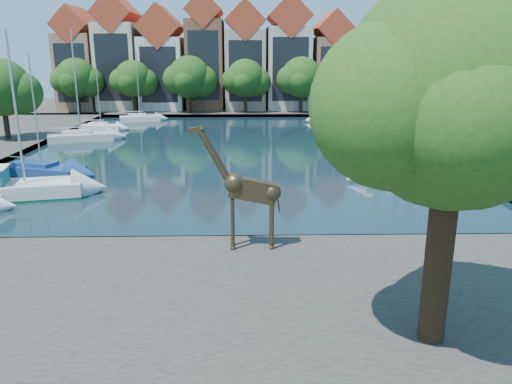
% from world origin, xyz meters
% --- Properties ---
extents(ground, '(160.00, 160.00, 0.00)m').
position_xyz_m(ground, '(0.00, 0.00, 0.00)').
color(ground, '#38332B').
rests_on(ground, ground).
extents(water_basin, '(38.00, 50.00, 0.08)m').
position_xyz_m(water_basin, '(0.00, 24.00, 0.04)').
color(water_basin, black).
rests_on(water_basin, ground).
extents(near_quay, '(50.00, 14.00, 0.50)m').
position_xyz_m(near_quay, '(0.00, -7.00, 0.25)').
color(near_quay, '#433F3A').
rests_on(near_quay, ground).
extents(far_quay, '(60.00, 16.00, 0.50)m').
position_xyz_m(far_quay, '(0.00, 56.00, 0.25)').
color(far_quay, '#433F3A').
rests_on(far_quay, ground).
extents(right_quay, '(14.00, 52.00, 0.50)m').
position_xyz_m(right_quay, '(25.00, 24.00, 0.25)').
color(right_quay, '#433F3A').
rests_on(right_quay, ground).
extents(plane_tree, '(8.32, 6.40, 10.62)m').
position_xyz_m(plane_tree, '(7.62, -9.01, 7.67)').
color(plane_tree, '#332114').
rests_on(plane_tree, near_quay).
extents(townhouse_west_end, '(5.44, 9.18, 14.93)m').
position_xyz_m(townhouse_west_end, '(-23.00, 55.99, 7.36)').
color(townhouse_west_end, '#946A51').
rests_on(townhouse_west_end, far_quay).
extents(townhouse_west_mid, '(5.94, 9.18, 16.79)m').
position_xyz_m(townhouse_west_mid, '(-17.00, 55.99, 8.23)').
color(townhouse_west_mid, beige).
rests_on(townhouse_west_mid, far_quay).
extents(townhouse_west_inner, '(6.43, 9.18, 15.15)m').
position_xyz_m(townhouse_west_inner, '(-10.50, 55.99, 7.35)').
color(townhouse_west_inner, silver).
rests_on(townhouse_west_inner, far_quay).
extents(townhouse_center, '(5.44, 9.18, 16.93)m').
position_xyz_m(townhouse_center, '(-4.00, 55.99, 8.36)').
color(townhouse_center, brown).
rests_on(townhouse_center, far_quay).
extents(townhouse_east_inner, '(5.94, 9.18, 15.79)m').
position_xyz_m(townhouse_east_inner, '(2.00, 55.99, 7.73)').
color(townhouse_east_inner, tan).
rests_on(townhouse_east_inner, far_quay).
extents(townhouse_east_mid, '(6.43, 9.18, 16.65)m').
position_xyz_m(townhouse_east_mid, '(8.50, 55.99, 8.10)').
color(townhouse_east_mid, beige).
rests_on(townhouse_east_mid, far_quay).
extents(townhouse_east_end, '(5.44, 9.18, 14.43)m').
position_xyz_m(townhouse_east_end, '(15.00, 55.99, 7.11)').
color(townhouse_east_end, brown).
rests_on(townhouse_east_end, far_quay).
extents(far_tree_far_west, '(7.28, 5.60, 7.68)m').
position_xyz_m(far_tree_far_west, '(-21.90, 50.49, 5.18)').
color(far_tree_far_west, '#332114').
rests_on(far_tree_far_west, far_quay).
extents(far_tree_west, '(6.76, 5.20, 7.36)m').
position_xyz_m(far_tree_west, '(-13.91, 50.49, 5.08)').
color(far_tree_west, '#332114').
rests_on(far_tree_west, far_quay).
extents(far_tree_mid_west, '(7.80, 6.00, 8.00)m').
position_xyz_m(far_tree_mid_west, '(-5.89, 50.49, 5.29)').
color(far_tree_mid_west, '#332114').
rests_on(far_tree_mid_west, far_quay).
extents(far_tree_mid_east, '(7.02, 5.40, 7.52)m').
position_xyz_m(far_tree_mid_east, '(2.10, 50.49, 5.13)').
color(far_tree_mid_east, '#332114').
rests_on(far_tree_mid_east, far_quay).
extents(far_tree_east, '(7.54, 5.80, 7.84)m').
position_xyz_m(far_tree_east, '(10.11, 50.49, 5.24)').
color(far_tree_east, '#332114').
rests_on(far_tree_east, far_quay).
extents(far_tree_far_east, '(6.76, 5.20, 7.36)m').
position_xyz_m(far_tree_far_east, '(18.09, 50.49, 5.08)').
color(far_tree_far_east, '#332114').
rests_on(far_tree_far_east, far_quay).
extents(side_tree_left_far, '(7.28, 5.60, 7.88)m').
position_xyz_m(side_tree_left_far, '(-21.90, 27.99, 5.38)').
color(side_tree_left_far, '#332114').
rests_on(side_tree_left_far, left_quay).
extents(giraffe_statue, '(3.82, 0.68, 5.47)m').
position_xyz_m(giraffe_statue, '(1.91, -1.50, 3.19)').
color(giraffe_statue, '#392F1C').
rests_on(giraffe_statue, near_quay).
extents(motorsailer, '(9.25, 4.44, 10.13)m').
position_xyz_m(motorsailer, '(-13.29, 7.94, 0.86)').
color(motorsailer, silver).
rests_on(motorsailer, water_basin).
extents(sailboat_left_b, '(6.79, 4.08, 8.70)m').
position_xyz_m(sailboat_left_b, '(-13.40, 14.42, 0.56)').
color(sailboat_left_b, navy).
rests_on(sailboat_left_b, water_basin).
extents(sailboat_left_c, '(6.74, 4.10, 11.03)m').
position_xyz_m(sailboat_left_c, '(-15.00, 28.83, 0.69)').
color(sailboat_left_c, silver).
rests_on(sailboat_left_c, water_basin).
extents(sailboat_left_d, '(4.74, 1.89, 7.62)m').
position_xyz_m(sailboat_left_d, '(-15.00, 36.30, 0.58)').
color(sailboat_left_d, white).
rests_on(sailboat_left_d, water_basin).
extents(sailboat_left_e, '(5.44, 3.11, 9.18)m').
position_xyz_m(sailboat_left_e, '(-12.00, 44.00, 0.64)').
color(sailboat_left_e, silver).
rests_on(sailboat_left_e, water_basin).
extents(sailboat_right_a, '(5.76, 3.01, 9.44)m').
position_xyz_m(sailboat_right_a, '(12.81, 12.26, 0.58)').
color(sailboat_right_a, silver).
rests_on(sailboat_right_a, water_basin).
extents(sailboat_right_b, '(5.65, 3.59, 9.42)m').
position_xyz_m(sailboat_right_b, '(14.80, 15.06, 0.57)').
color(sailboat_right_b, navy).
rests_on(sailboat_right_b, water_basin).
extents(sailboat_right_c, '(5.34, 2.36, 9.20)m').
position_xyz_m(sailboat_right_c, '(15.00, 25.12, 0.63)').
color(sailboat_right_c, beige).
rests_on(sailboat_right_c, water_basin).
extents(sailboat_right_d, '(6.22, 2.98, 9.07)m').
position_xyz_m(sailboat_right_d, '(13.91, 43.19, 0.65)').
color(sailboat_right_d, white).
rests_on(sailboat_right_d, water_basin).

